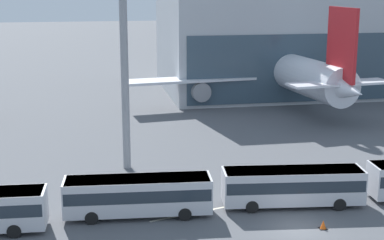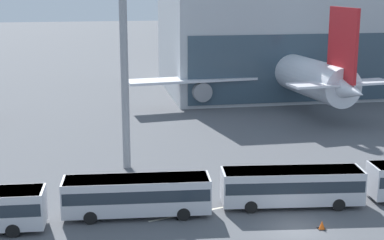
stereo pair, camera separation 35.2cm
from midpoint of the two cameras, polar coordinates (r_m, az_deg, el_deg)
name	(u,v)px [view 2 (the right image)]	position (r m, az deg, el deg)	size (l,w,h in m)	color
ground_plane	(295,228)	(44.19, 10.20, -10.28)	(440.00, 440.00, 0.00)	#515459
airliner_at_gate_far	(282,69)	(87.49, 8.82, 4.94)	(46.34, 44.07, 14.46)	silver
shuttle_bus_2	(137,194)	(45.17, -5.15, -7.12)	(11.33, 3.56, 3.03)	silver
shuttle_bus_3	(292,185)	(47.57, 9.87, -6.19)	(11.38, 3.92, 3.03)	silver
floodlight_mast	(123,30)	(54.49, -6.49, 8.71)	(2.21, 2.21, 22.63)	gray
lane_stripe_1	(199,212)	(46.34, 0.87, -8.90)	(8.47, 0.25, 0.01)	silver
traffic_cone_0	(322,225)	(44.30, 12.71, -9.91)	(0.59, 0.59, 0.64)	black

